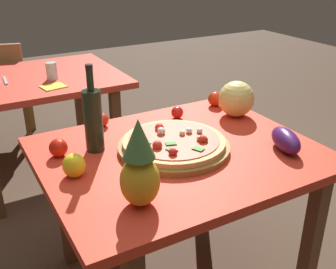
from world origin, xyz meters
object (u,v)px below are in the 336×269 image
Objects in this scene: eggplant at (286,140)px; tomato_at_corner at (102,120)px; pizza_board at (174,147)px; tomato_beside_pepper at (58,148)px; knife_utensil at (5,80)px; drinking_glass_water at (52,71)px; bell_pepper at (74,166)px; tomato_by_bottle at (215,99)px; wine_bottle at (93,119)px; melon at (236,99)px; display_table at (179,169)px; tomato_near_board at (177,112)px; dining_chair at (2,88)px; background_table at (37,90)px; pizza at (174,141)px; napkin_folded at (53,87)px; pineapple_left at (139,168)px.

eggplant is 3.07× the size of tomato_at_corner.
pizza_board is 6.23× the size of tomato_beside_pepper.
drinking_glass_water is at bearing -16.55° from knife_utensil.
bell_pepper is 0.47× the size of eggplant.
knife_utensil is (-0.91, 1.02, -0.03)m from tomato_by_bottle.
tomato_beside_pepper is at bearing 172.68° from wine_bottle.
tomato_at_corner is 0.88m from drinking_glass_water.
melon is 0.17m from tomato_by_bottle.
pizza_board is 0.47m from tomato_beside_pepper.
wine_bottle is 0.77m from tomato_by_bottle.
tomato_beside_pepper reaches higher than pizza_board.
tomato_by_bottle is at bearing 92.72° from melon.
bell_pepper is at bearing -130.78° from wine_bottle.
display_table is 0.37m from tomato_near_board.
display_table is 3.09× the size of wine_bottle.
tomato_beside_pepper is at bearing -103.54° from drinking_glass_water.
display_table is 1.33× the size of dining_chair.
display_table is at bearing -140.73° from tomato_by_bottle.
drinking_glass_water reaches higher than eggplant.
eggplant is at bearing -29.70° from pizza_board.
display_table is 0.46m from tomato_at_corner.
drinking_glass_water reaches higher than tomato_beside_pepper.
tomato_beside_pepper reaches higher than background_table.
bell_pepper reaches higher than background_table.
display_table is 6.34× the size of melon.
display_table is at bearing -42.98° from pizza.
knife_utensil reaches higher than background_table.
pizza_board is 1.27m from drinking_glass_water.
napkin_folded is at bearing 126.54° from melon.
pineapple_left is 1.52× the size of eggplant.
tomato_at_corner is 0.86× the size of tomato_beside_pepper.
eggplant is 0.58m from tomato_by_bottle.
dining_chair is 13.05× the size of tomato_at_corner.
pizza is 0.47m from tomato_beside_pepper.
knife_utensil is at bearing 90.92° from bell_pepper.
melon is at bearing -48.02° from knife_utensil.
tomato_by_bottle is 0.63m from tomato_at_corner.
bell_pepper is 0.52× the size of knife_utensil.
melon reaches higher than pizza_board.
wine_bottle is 0.51m from tomato_near_board.
tomato_near_board is (0.48, 0.58, -0.11)m from pineapple_left.
wine_bottle is at bearing 150.45° from eggplant.
tomato_beside_pepper is at bearing 104.69° from dining_chair.
dining_chair is 9.08× the size of bell_pepper.
background_table is at bearing 101.31° from display_table.
knife_utensil is (-0.91, 1.19, -0.09)m from melon.
eggplant is at bearing 4.63° from pineapple_left.
tomato_beside_pepper reaches higher than tomato_at_corner.
bell_pepper reaches higher than tomato_beside_pepper.
display_table is 0.11m from pizza_board.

